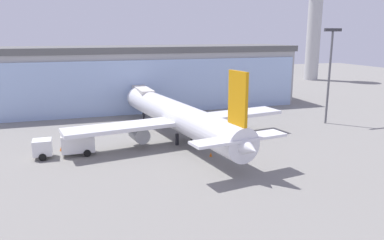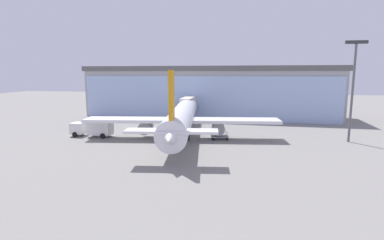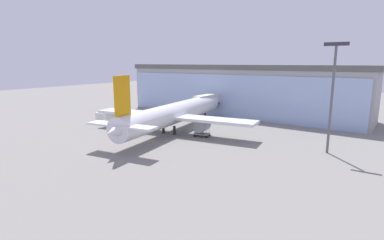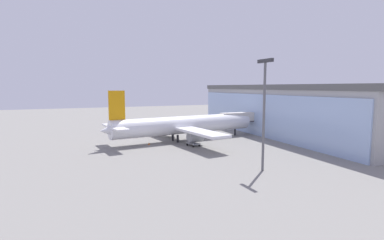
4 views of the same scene
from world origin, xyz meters
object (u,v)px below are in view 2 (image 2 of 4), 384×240
object	(u,v)px
apron_light_mast	(353,82)
safety_cone_wingtip	(96,132)
jet_bridge	(191,102)
baggage_cart	(220,137)
catering_truck	(93,128)
safety_cone_nose	(181,148)
airplane	(182,117)

from	to	relation	value
apron_light_mast	safety_cone_wingtip	xyz separation A→B (m)	(-42.91, -1.48, -9.31)
jet_bridge	baggage_cart	size ratio (longest dim) A/B	4.76
apron_light_mast	safety_cone_wingtip	size ratio (longest dim) A/B	28.75
catering_truck	safety_cone_wingtip	world-z (taller)	catering_truck
catering_truck	baggage_cart	distance (m)	21.83
catering_truck	safety_cone_wingtip	size ratio (longest dim) A/B	13.36
apron_light_mast	safety_cone_wingtip	bearing A→B (deg)	-178.02
apron_light_mast	catering_truck	xyz separation A→B (m)	(-42.17, -3.84, -8.12)
apron_light_mast	safety_cone_nose	bearing A→B (deg)	-158.29
safety_cone_wingtip	baggage_cart	bearing A→B (deg)	-1.61
apron_light_mast	catering_truck	world-z (taller)	apron_light_mast
jet_bridge	safety_cone_nose	distance (m)	27.00
catering_truck	safety_cone_nose	bearing A→B (deg)	161.07
catering_truck	safety_cone_nose	size ratio (longest dim) A/B	13.36
catering_truck	safety_cone_wingtip	xyz separation A→B (m)	(-0.74, 2.36, -1.19)
jet_bridge	apron_light_mast	bearing A→B (deg)	-120.23
apron_light_mast	safety_cone_nose	world-z (taller)	apron_light_mast
jet_bridge	safety_cone_nose	world-z (taller)	jet_bridge
apron_light_mast	safety_cone_nose	size ratio (longest dim) A/B	28.75
safety_cone_wingtip	catering_truck	bearing A→B (deg)	-72.55
safety_cone_wingtip	apron_light_mast	bearing A→B (deg)	1.98
apron_light_mast	baggage_cart	xyz separation A→B (m)	(-20.43, -2.11, -9.08)
baggage_cart	airplane	bearing A→B (deg)	163.33
baggage_cart	safety_cone_wingtip	distance (m)	22.49
apron_light_mast	airplane	xyz separation A→B (m)	(-26.91, -1.69, -6.08)
safety_cone_nose	safety_cone_wingtip	xyz separation A→B (m)	(-17.67, 8.57, 0.00)
baggage_cart	safety_cone_nose	world-z (taller)	baggage_cart
baggage_cart	safety_cone_wingtip	world-z (taller)	baggage_cart
airplane	baggage_cart	bearing A→B (deg)	-101.51
airplane	baggage_cart	distance (m)	7.15
jet_bridge	airplane	size ratio (longest dim) A/B	0.39
catering_truck	baggage_cart	xyz separation A→B (m)	(21.74, 1.73, -0.97)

